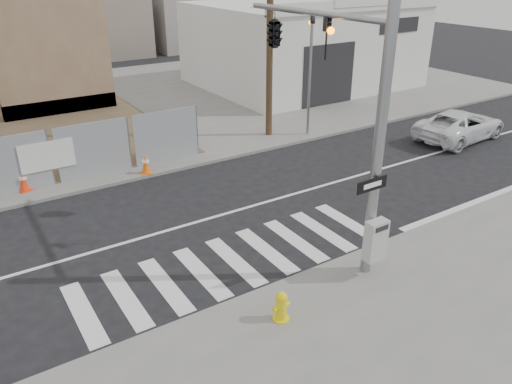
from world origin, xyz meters
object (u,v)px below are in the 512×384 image
auto_shop (302,44)px  suv (460,125)px  signal_pole (306,67)px  traffic_cone_c (23,181)px  fire_hydrant (281,306)px  traffic_cone_d (146,164)px

auto_shop → suv: size_ratio=2.57×
signal_pole → traffic_cone_c: signal_pole is taller
auto_shop → fire_hydrant: (-14.42, -18.17, -2.06)m
signal_pole → traffic_cone_c: bearing=132.2°
fire_hydrant → traffic_cone_c: bearing=91.8°
traffic_cone_c → traffic_cone_d: (4.07, -0.78, -0.01)m
auto_shop → traffic_cone_d: (-13.82, -8.75, -2.07)m
auto_shop → traffic_cone_c: (-17.89, -7.96, -2.06)m
suv → traffic_cone_c: size_ratio=6.35×
auto_shop → fire_hydrant: size_ratio=16.75×
suv → traffic_cone_d: 13.74m
signal_pole → traffic_cone_d: (-2.32, 6.27, -4.31)m
suv → traffic_cone_c: (-17.34, 4.35, -0.17)m
auto_shop → fire_hydrant: bearing=-128.4°
auto_shop → traffic_cone_c: size_ratio=16.33×
fire_hydrant → suv: size_ratio=0.15×
signal_pole → suv: bearing=13.8°
signal_pole → fire_hydrant: size_ratio=9.77×
suv → traffic_cone_c: bearing=71.1°
signal_pole → auto_shop: signal_pole is taller
signal_pole → auto_shop: 19.04m
fire_hydrant → traffic_cone_c: traffic_cone_c is taller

